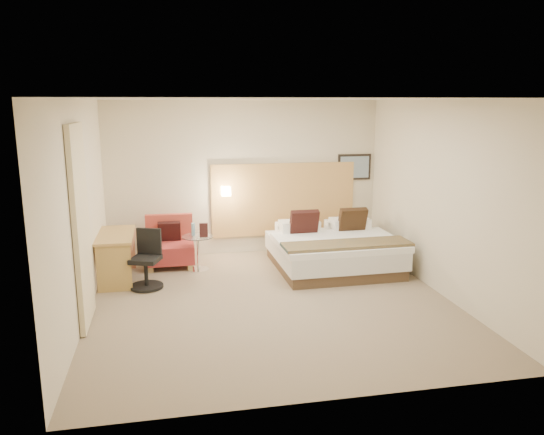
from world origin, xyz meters
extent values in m
cube|color=#806D56|center=(0.00, 0.00, -0.01)|extent=(4.80, 5.00, 0.02)
cube|color=silver|center=(0.00, 0.00, 2.71)|extent=(4.80, 5.00, 0.02)
cube|color=beige|center=(0.00, 2.51, 1.35)|extent=(4.80, 0.02, 2.70)
cube|color=beige|center=(0.00, -2.51, 1.35)|extent=(4.80, 0.02, 2.70)
cube|color=beige|center=(-2.41, 0.00, 1.35)|extent=(0.02, 5.00, 2.70)
cube|color=beige|center=(2.41, 0.00, 1.35)|extent=(0.02, 5.00, 2.70)
cube|color=tan|center=(0.70, 2.47, 0.95)|extent=(2.60, 0.04, 1.30)
cube|color=black|center=(2.02, 2.48, 1.50)|extent=(0.62, 0.03, 0.47)
cube|color=#748B9F|center=(2.02, 2.46, 1.50)|extent=(0.54, 0.01, 0.39)
cylinder|color=silver|center=(-0.35, 2.42, 1.15)|extent=(0.02, 0.12, 0.02)
cube|color=#FFEDC6|center=(-0.35, 2.36, 1.15)|extent=(0.15, 0.15, 0.15)
cube|color=beige|center=(-2.36, -0.25, 1.22)|extent=(0.06, 0.90, 2.42)
cylinder|color=#96CFE8|center=(-0.96, 1.66, 0.67)|extent=(0.07, 0.07, 0.20)
cube|color=#331515|center=(-0.81, 1.53, 0.68)|extent=(0.14, 0.06, 0.22)
cube|color=#493524|center=(1.27, 1.29, 0.08)|extent=(1.85, 1.85, 0.17)
cube|color=silver|center=(1.27, 1.29, 0.31)|extent=(1.91, 1.91, 0.28)
cube|color=white|center=(1.27, 1.03, 0.50)|extent=(1.96, 1.39, 0.09)
cube|color=white|center=(0.80, 1.97, 0.53)|extent=(0.66, 0.37, 0.17)
cube|color=white|center=(1.70, 1.99, 0.53)|extent=(0.66, 0.37, 0.17)
cube|color=white|center=(0.81, 1.73, 0.63)|extent=(0.66, 0.37, 0.17)
cube|color=white|center=(1.71, 1.75, 0.63)|extent=(0.66, 0.37, 0.17)
cube|color=black|center=(0.84, 1.54, 0.70)|extent=(0.47, 0.26, 0.48)
cube|color=black|center=(1.68, 1.56, 0.70)|extent=(0.47, 0.26, 0.48)
cube|color=#AD6C23|center=(1.28, 0.65, 0.57)|extent=(1.97, 0.56, 0.05)
cube|color=#A7844F|center=(-1.66, 1.61, 0.05)|extent=(0.08, 0.08, 0.10)
cube|color=#A08B4B|center=(-1.03, 1.60, 0.05)|extent=(0.08, 0.08, 0.10)
cube|color=tan|center=(-1.65, 2.15, 0.05)|extent=(0.08, 0.08, 0.10)
cube|color=#9B6A49|center=(-1.03, 2.15, 0.05)|extent=(0.08, 0.08, 0.10)
cube|color=maroon|center=(-1.34, 1.88, 0.24)|extent=(0.78, 0.69, 0.29)
cube|color=#AF3C2F|center=(-1.34, 2.16, 0.60)|extent=(0.78, 0.12, 0.44)
cube|color=black|center=(-1.34, 2.05, 0.54)|extent=(0.37, 0.19, 0.38)
cylinder|color=white|center=(-0.90, 1.59, 0.01)|extent=(0.38, 0.38, 0.02)
cylinder|color=white|center=(-0.90, 1.59, 0.28)|extent=(0.04, 0.04, 0.53)
cylinder|color=white|center=(-0.90, 1.59, 0.56)|extent=(0.55, 0.55, 0.01)
cube|color=#AB8143|center=(-2.14, 1.36, 0.70)|extent=(0.54, 1.16, 0.04)
cube|color=#A88542|center=(-2.13, 0.82, 0.34)|extent=(0.48, 0.04, 0.68)
cube|color=#AB6543|center=(-2.14, 1.89, 0.34)|extent=(0.48, 0.04, 0.68)
cube|color=#A76441|center=(-2.09, 1.36, 0.63)|extent=(0.44, 1.08, 0.10)
cylinder|color=black|center=(-1.70, 0.88, 0.03)|extent=(0.61, 0.61, 0.04)
cylinder|color=black|center=(-1.70, 0.88, 0.23)|extent=(0.07, 0.07, 0.37)
cube|color=black|center=(-1.70, 0.88, 0.43)|extent=(0.50, 0.50, 0.06)
cube|color=black|center=(-1.64, 1.05, 0.66)|extent=(0.36, 0.17, 0.39)
camera|label=1|loc=(-1.32, -6.68, 2.67)|focal=35.00mm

